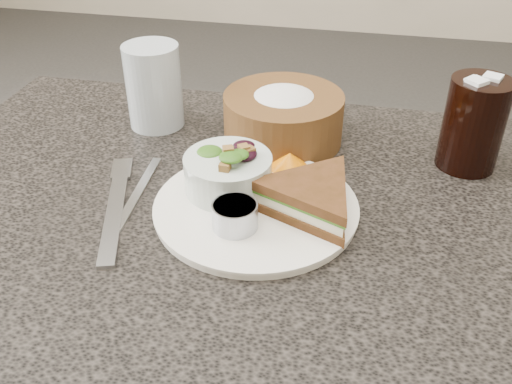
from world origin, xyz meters
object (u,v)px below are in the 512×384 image
object	(u,v)px
sandwich	(311,197)
salad_bowl	(228,167)
dressing_ramekin	(235,216)
bread_basket	(283,110)
water_glass	(154,86)
dinner_plate	(256,208)
cola_glass	(474,120)

from	to	relation	value
sandwich	salad_bowl	bearing A→B (deg)	-170.55
dressing_ramekin	bread_basket	distance (m)	0.24
sandwich	dressing_ramekin	distance (m)	0.10
bread_basket	sandwich	bearing A→B (deg)	-70.52
dressing_ramekin	bread_basket	size ratio (longest dim) A/B	0.30
salad_bowl	bread_basket	world-z (taller)	bread_basket
salad_bowl	bread_basket	size ratio (longest dim) A/B	0.63
dressing_ramekin	water_glass	distance (m)	0.32
dinner_plate	cola_glass	xyz separation A→B (m)	(0.27, 0.17, 0.07)
bread_basket	water_glass	distance (m)	0.21
dinner_plate	salad_bowl	xyz separation A→B (m)	(-0.04, 0.03, 0.04)
bread_basket	cola_glass	size ratio (longest dim) A/B	1.27
salad_bowl	dinner_plate	bearing A→B (deg)	-32.39
salad_bowl	sandwich	bearing A→B (deg)	-14.03
sandwich	dressing_ramekin	bearing A→B (deg)	-125.79
dressing_ramekin	dinner_plate	bearing A→B (deg)	73.84
dressing_ramekin	bread_basket	xyz separation A→B (m)	(0.02, 0.24, 0.02)
sandwich	salad_bowl	world-z (taller)	salad_bowl
cola_glass	bread_basket	bearing A→B (deg)	176.44
dinner_plate	salad_bowl	distance (m)	0.06
sandwich	salad_bowl	distance (m)	0.12
salad_bowl	dressing_ramekin	bearing A→B (deg)	-70.18
dinner_plate	bread_basket	world-z (taller)	bread_basket
dressing_ramekin	cola_glass	bearing A→B (deg)	38.48
salad_bowl	cola_glass	bearing A→B (deg)	25.37
dinner_plate	bread_basket	size ratio (longest dim) A/B	1.42
dressing_ramekin	water_glass	xyz separation A→B (m)	(-0.19, 0.25, 0.04)
sandwich	bread_basket	bearing A→B (deg)	132.95
bread_basket	cola_glass	distance (m)	0.27
sandwich	cola_glass	size ratio (longest dim) A/B	1.12
dinner_plate	sandwich	xyz separation A→B (m)	(0.07, -0.00, 0.03)
salad_bowl	water_glass	bearing A→B (deg)	132.99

